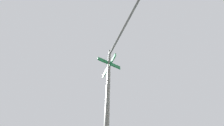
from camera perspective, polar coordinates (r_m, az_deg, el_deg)
traffic_signal_near at (r=3.73m, az=7.26°, el=10.73°), size 1.93×3.39×6.48m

